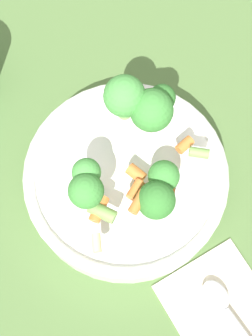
% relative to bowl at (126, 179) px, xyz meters
% --- Properties ---
extents(ground_plane, '(3.00, 3.00, 0.00)m').
position_rel_bowl_xyz_m(ground_plane, '(0.00, 0.00, -0.03)').
color(ground_plane, '#4C6B38').
extents(bowl, '(0.24, 0.24, 0.05)m').
position_rel_bowl_xyz_m(bowl, '(0.00, 0.00, 0.00)').
color(bowl, white).
rests_on(bowl, ground_plane).
extents(pasta_salad, '(0.20, 0.13, 0.09)m').
position_rel_bowl_xyz_m(pasta_salad, '(0.02, -0.00, 0.07)').
color(pasta_salad, '#8CB766').
rests_on(pasta_salad, bowl).
extents(napkin, '(0.18, 0.20, 0.01)m').
position_rel_bowl_xyz_m(napkin, '(-0.09, -0.19, -0.03)').
color(napkin, beige).
rests_on(napkin, ground_plane).
extents(spoon, '(0.08, 0.14, 0.01)m').
position_rel_bowl_xyz_m(spoon, '(-0.08, -0.18, -0.02)').
color(spoon, silver).
rests_on(spoon, napkin).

